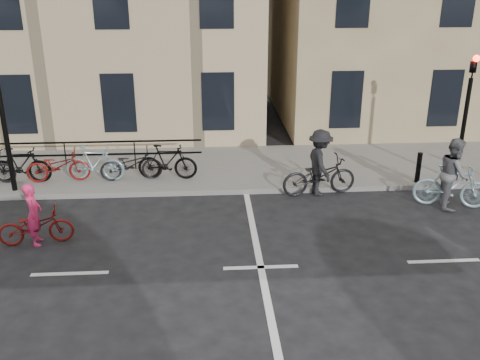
{
  "coord_description": "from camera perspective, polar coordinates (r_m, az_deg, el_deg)",
  "views": [
    {
      "loc": [
        -1.09,
        -9.86,
        5.87
      ],
      "look_at": [
        -0.29,
        2.32,
        1.1
      ],
      "focal_mm": 40.0,
      "sensor_mm": 36.0,
      "label": 1
    }
  ],
  "objects": [
    {
      "name": "traffic_light",
      "position": [
        16.32,
        23.09,
        7.56
      ],
      "size": [
        0.18,
        0.3,
        3.9
      ],
      "color": "black",
      "rests_on": "sidewalk"
    },
    {
      "name": "cyclist_dark",
      "position": [
        15.01,
        8.47,
        1.11
      ],
      "size": [
        2.19,
        1.3,
        1.88
      ],
      "rotation": [
        0.0,
        0.0,
        1.72
      ],
      "color": "black",
      "rests_on": "ground"
    },
    {
      "name": "cyclist_grey",
      "position": [
        15.11,
        21.73,
        0.02
      ],
      "size": [
        2.04,
        1.08,
        1.9
      ],
      "rotation": [
        0.0,
        0.0,
        1.31
      ],
      "color": "#87A8B0",
      "rests_on": "ground"
    },
    {
      "name": "sidewalk",
      "position": [
        17.13,
        -13.3,
        0.98
      ],
      "size": [
        46.0,
        4.0,
        0.15
      ],
      "primitive_type": "cube",
      "color": "slate",
      "rests_on": "ground"
    },
    {
      "name": "bollard_east",
      "position": [
        16.24,
        18.5,
        1.27
      ],
      "size": [
        0.14,
        0.14,
        0.9
      ],
      "primitive_type": "cylinder",
      "color": "black",
      "rests_on": "sidewalk"
    },
    {
      "name": "parked_bikes",
      "position": [
        16.25,
        -17.16,
        1.6
      ],
      "size": [
        7.25,
        1.23,
        1.05
      ],
      "color": "black",
      "rests_on": "sidewalk"
    },
    {
      "name": "cyclist_pink",
      "position": [
        13.1,
        -21.01,
        -4.31
      ],
      "size": [
        1.74,
        0.81,
        1.49
      ],
      "rotation": [
        0.0,
        0.0,
        1.71
      ],
      "color": "maroon",
      "rests_on": "ground"
    },
    {
      "name": "ground",
      "position": [
        11.53,
        2.23,
        -9.3
      ],
      "size": [
        120.0,
        120.0,
        0.0
      ],
      "primitive_type": "plane",
      "color": "black",
      "rests_on": "ground"
    }
  ]
}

